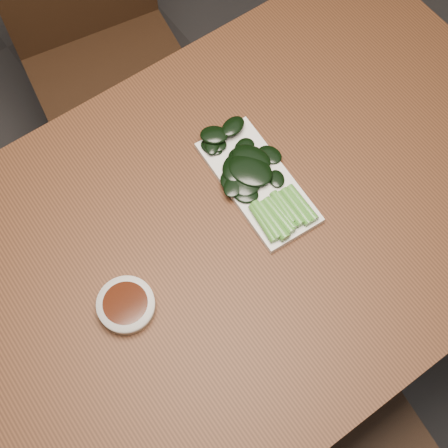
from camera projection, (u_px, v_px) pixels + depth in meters
ground at (219, 340)px, 1.82m from camera, size 6.00×6.00×0.00m
table at (216, 253)px, 1.20m from camera, size 1.40×0.80×0.75m
chair_far at (102, 51)px, 1.65m from camera, size 0.47×0.47×0.89m
sauce_bowl at (126, 305)px, 1.07m from camera, size 0.10×0.10×0.03m
serving_plate at (258, 182)px, 1.18m from camera, size 0.13×0.27×0.01m
gai_lan at (254, 179)px, 1.16m from camera, size 0.15×0.28×0.02m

